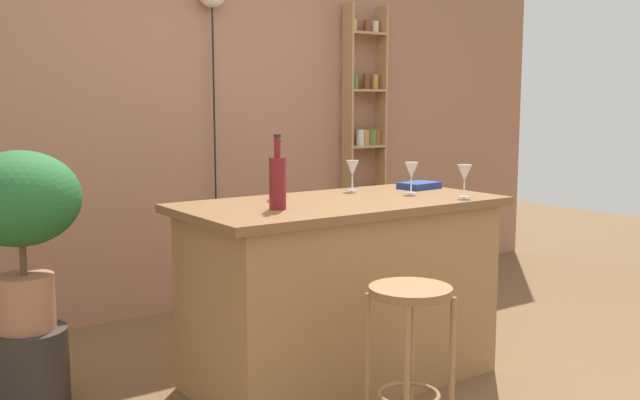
{
  "coord_description": "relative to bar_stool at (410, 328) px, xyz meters",
  "views": [
    {
      "loc": [
        -2.09,
        -2.53,
        1.39
      ],
      "look_at": [
        0.05,
        0.55,
        0.88
      ],
      "focal_mm": 40.99,
      "sensor_mm": 36.0,
      "label": 1
    }
  ],
  "objects": [
    {
      "name": "wine_glass_center",
      "position": [
        0.46,
        0.99,
        0.54
      ],
      "size": [
        0.07,
        0.07,
        0.16
      ],
      "color": "silver",
      "rests_on": "kitchen_counter"
    },
    {
      "name": "ground",
      "position": [
        0.18,
        0.42,
        -0.49
      ],
      "size": [
        12.0,
        12.0,
        0.0
      ],
      "primitive_type": "plane",
      "color": "brown"
    },
    {
      "name": "spice_shelf",
      "position": [
        1.53,
        2.23,
        0.53
      ],
      "size": [
        0.34,
        0.13,
        2.1
      ],
      "color": "#A87F51",
      "rests_on": "ground"
    },
    {
      "name": "pendant_globe_light",
      "position": [
        0.28,
        2.26,
        1.55
      ],
      "size": [
        0.19,
        0.19,
        2.17
      ],
      "color": "black",
      "rests_on": "ground"
    },
    {
      "name": "plant_stool",
      "position": [
        -1.17,
        1.28,
        -0.31
      ],
      "size": [
        0.35,
        0.35,
        0.36
      ],
      "primitive_type": "cylinder",
      "color": "#2D2823",
      "rests_on": "ground"
    },
    {
      "name": "bottle_wine_red",
      "position": [
        -0.22,
        0.64,
        0.55
      ],
      "size": [
        0.08,
        0.08,
        0.33
      ],
      "color": "maroon",
      "rests_on": "kitchen_counter"
    },
    {
      "name": "cookbook",
      "position": [
        0.83,
        0.86,
        0.44
      ],
      "size": [
        0.22,
        0.17,
        0.03
      ],
      "primitive_type": "cube",
      "rotation": [
        0.0,
        0.0,
        0.1
      ],
      "color": "navy",
      "rests_on": "kitchen_counter"
    },
    {
      "name": "kitchen_counter",
      "position": [
        0.18,
        0.72,
        -0.03
      ],
      "size": [
        1.58,
        0.79,
        0.91
      ],
      "color": "#9E7042",
      "rests_on": "ground"
    },
    {
      "name": "potted_plant",
      "position": [
        -1.17,
        1.28,
        0.41
      ],
      "size": [
        0.54,
        0.48,
        0.81
      ],
      "color": "#A86B4C",
      "rests_on": "plant_stool"
    },
    {
      "name": "wine_glass_right",
      "position": [
        0.76,
        0.46,
        0.54
      ],
      "size": [
        0.07,
        0.07,
        0.16
      ],
      "color": "silver",
      "rests_on": "kitchen_counter"
    },
    {
      "name": "wine_glass_left",
      "position": [
        0.65,
        0.72,
        0.54
      ],
      "size": [
        0.07,
        0.07,
        0.16
      ],
      "color": "silver",
      "rests_on": "kitchen_counter"
    },
    {
      "name": "back_wall",
      "position": [
        0.18,
        2.37,
        0.91
      ],
      "size": [
        6.4,
        0.1,
        2.8
      ],
      "primitive_type": "cube",
      "color": "#9E6B51",
      "rests_on": "ground"
    },
    {
      "name": "bar_stool",
      "position": [
        0.0,
        0.0,
        0.0
      ],
      "size": [
        0.33,
        0.33,
        0.66
      ],
      "color": "#997047",
      "rests_on": "ground"
    },
    {
      "name": "bottle_sauce_amber",
      "position": [
        -0.01,
        0.97,
        0.53
      ],
      "size": [
        0.07,
        0.07,
        0.29
      ],
      "color": "#236638",
      "rests_on": "kitchen_counter"
    }
  ]
}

